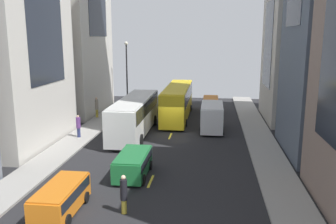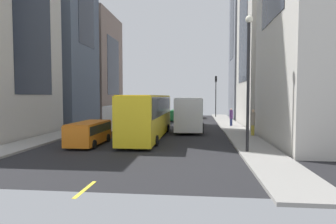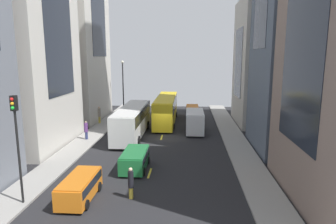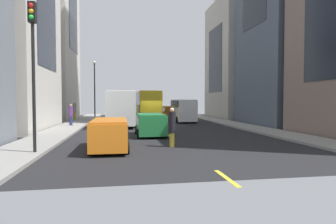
% 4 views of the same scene
% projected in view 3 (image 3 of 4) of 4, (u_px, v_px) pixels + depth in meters
% --- Properties ---
extents(ground_plane, '(42.58, 42.58, 0.00)m').
position_uv_depth(ground_plane, '(162.00, 137.00, 33.78)').
color(ground_plane, black).
extents(sidewalk_west, '(2.58, 44.00, 0.15)m').
position_uv_depth(sidewalk_west, '(92.00, 136.00, 34.30)').
color(sidewalk_west, gray).
rests_on(sidewalk_west, ground).
extents(sidewalk_east, '(2.58, 44.00, 0.15)m').
position_uv_depth(sidewalk_east, '(234.00, 138.00, 33.23)').
color(sidewalk_east, gray).
rests_on(sidewalk_east, ground).
extents(lane_stripe_1, '(0.16, 2.00, 0.01)m').
position_uv_depth(lane_stripe_1, '(150.00, 173.00, 23.48)').
color(lane_stripe_1, yellow).
rests_on(lane_stripe_1, ground).
extents(lane_stripe_2, '(0.16, 2.00, 0.01)m').
position_uv_depth(lane_stripe_2, '(162.00, 137.00, 33.78)').
color(lane_stripe_2, yellow).
rests_on(lane_stripe_2, ground).
extents(lane_stripe_3, '(0.16, 2.00, 0.01)m').
position_uv_depth(lane_stripe_3, '(168.00, 118.00, 44.07)').
color(lane_stripe_3, yellow).
rests_on(lane_stripe_3, ground).
extents(lane_stripe_4, '(0.16, 2.00, 0.01)m').
position_uv_depth(lane_stripe_4, '(172.00, 107.00, 54.37)').
color(lane_stripe_4, yellow).
rests_on(lane_stripe_4, ground).
extents(building_west_1, '(8.70, 10.91, 23.12)m').
position_uv_depth(building_west_1, '(15.00, 29.00, 28.88)').
color(building_west_1, beige).
rests_on(building_west_1, ground).
extents(building_east_2, '(9.70, 9.87, 16.20)m').
position_uv_depth(building_east_2, '(275.00, 63.00, 39.50)').
color(building_east_2, '#B7B2A8').
rests_on(building_east_2, ground).
extents(city_bus_white, '(2.80, 11.60, 3.35)m').
position_uv_depth(city_bus_white, '(132.00, 119.00, 34.01)').
color(city_bus_white, silver).
rests_on(city_bus_white, ground).
extents(streetcar_yellow, '(2.70, 12.43, 3.59)m').
position_uv_depth(streetcar_yellow, '(166.00, 108.00, 40.79)').
color(streetcar_yellow, yellow).
rests_on(streetcar_yellow, ground).
extents(delivery_van_white, '(2.25, 5.25, 2.58)m').
position_uv_depth(delivery_van_white, '(195.00, 120.00, 35.76)').
color(delivery_van_white, white).
rests_on(delivery_van_white, ground).
extents(car_orange_0, '(1.99, 4.74, 1.66)m').
position_uv_depth(car_orange_0, '(192.00, 111.00, 44.65)').
color(car_orange_0, orange).
rests_on(car_orange_0, ground).
extents(car_orange_1, '(1.87, 4.12, 1.52)m').
position_uv_depth(car_orange_1, '(80.00, 186.00, 19.06)').
color(car_orange_1, orange).
rests_on(car_orange_1, ground).
extents(car_green_2, '(2.02, 4.09, 1.53)m').
position_uv_depth(car_green_2, '(135.00, 158.00, 24.16)').
color(car_green_2, '#1E7238').
rests_on(car_green_2, ground).
extents(pedestrian_crossing_mid, '(0.39, 0.39, 1.99)m').
position_uv_depth(pedestrian_crossing_mid, '(86.00, 130.00, 32.34)').
color(pedestrian_crossing_mid, navy).
rests_on(pedestrian_crossing_mid, ground).
extents(pedestrian_walking_far, '(0.36, 0.36, 2.08)m').
position_uv_depth(pedestrian_walking_far, '(131.00, 182.00, 19.14)').
color(pedestrian_walking_far, gold).
rests_on(pedestrian_walking_far, ground).
extents(pedestrian_waiting_curb, '(0.38, 0.38, 2.25)m').
position_uv_depth(pedestrian_waiting_curb, '(99.00, 114.00, 40.15)').
color(pedestrian_waiting_curb, gold).
rests_on(pedestrian_waiting_curb, ground).
extents(traffic_light_near_corner, '(0.32, 0.44, 6.63)m').
position_uv_depth(traffic_light_near_corner, '(16.00, 131.00, 17.65)').
color(traffic_light_near_corner, black).
rests_on(traffic_light_near_corner, ground).
extents(streetlamp_near, '(0.44, 0.44, 8.16)m').
position_uv_depth(streetlamp_near, '(123.00, 82.00, 46.61)').
color(streetlamp_near, black).
rests_on(streetlamp_near, ground).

